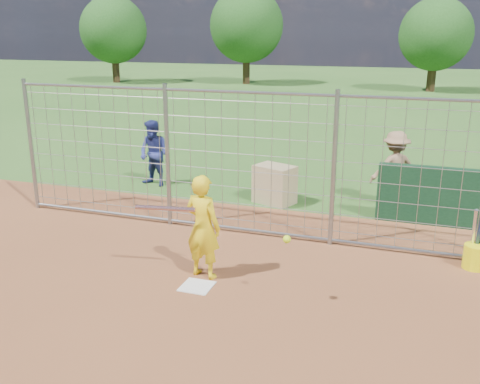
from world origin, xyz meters
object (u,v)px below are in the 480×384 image
at_px(batter, 203,227).
at_px(bystander_a, 154,153).
at_px(bystander_c, 395,169).
at_px(equipment_bin, 275,184).
at_px(bucket_with_bats, 475,253).

distance_m(batter, bystander_a, 5.07).
relative_size(bystander_c, equipment_bin, 1.95).
bearing_deg(bystander_a, bucket_with_bats, -6.18).
bearing_deg(bystander_c, equipment_bin, -14.58).
height_order(batter, equipment_bin, batter).
height_order(bystander_c, equipment_bin, bystander_c).
xyz_separation_m(bystander_a, bystander_c, (5.35, 0.26, 0.01)).
distance_m(bystander_a, equipment_bin, 3.04).
relative_size(batter, bucket_with_bats, 1.59).
distance_m(bystander_c, bucket_with_bats, 3.16).
distance_m(bystander_a, bystander_c, 5.36).
bearing_deg(bucket_with_bats, bystander_c, 116.66).
bearing_deg(bucket_with_bats, batter, -157.18).
relative_size(batter, bystander_a, 1.01).
xyz_separation_m(batter, equipment_bin, (0.03, 3.75, -0.37)).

